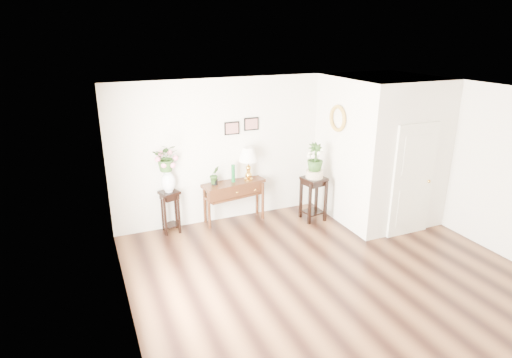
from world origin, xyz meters
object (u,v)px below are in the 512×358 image
console_table (234,201)px  plant_stand_b (313,199)px  plant_stand_a (170,212)px  table_lamp (248,163)px

console_table → plant_stand_b: bearing=-29.6°
plant_stand_a → plant_stand_b: bearing=-11.3°
plant_stand_a → table_lamp: bearing=0.0°
console_table → plant_stand_a: (-1.27, 0.00, -0.01)m
table_lamp → plant_stand_a: 1.76m
plant_stand_a → console_table: bearing=0.0°
table_lamp → console_table: bearing=180.0°
plant_stand_a → plant_stand_b: (2.75, -0.55, 0.04)m
table_lamp → plant_stand_a: bearing=180.0°
plant_stand_b → console_table: bearing=159.6°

